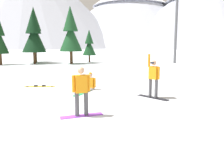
{
  "coord_description": "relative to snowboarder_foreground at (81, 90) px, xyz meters",
  "views": [
    {
      "loc": [
        2.93,
        -7.0,
        2.44
      ],
      "look_at": [
        1.84,
        3.19,
        1.0
      ],
      "focal_mm": 33.32,
      "sensor_mm": 36.0,
      "label": 1
    }
  ],
  "objects": [
    {
      "name": "snowboarder_foreground",
      "position": [
        0.0,
        0.0,
        0.0
      ],
      "size": [
        1.46,
        0.89,
        1.73
      ],
      "color": "#993FD8",
      "rests_on": "ground_plane"
    },
    {
      "name": "pine_tree_young",
      "position": [
        -12.48,
        22.04,
        3.36
      ],
      "size": [
        2.94,
        2.94,
        7.85
      ],
      "color": "#472D19",
      "rests_on": "ground_plane"
    },
    {
      "name": "ground_plane",
      "position": [
        -1.15,
        0.19,
        -0.92
      ],
      "size": [
        800.0,
        800.0,
        0.0
      ],
      "primitive_type": "plane",
      "color": "silver"
    },
    {
      "name": "peak_north_spur",
      "position": [
        69.43,
        196.91,
        35.45
      ],
      "size": [
        179.1,
        179.1,
        69.59
      ],
      "color": "#9EA3B2",
      "rests_on": "ground_plane"
    },
    {
      "name": "pine_tree_twin",
      "position": [
        -11.38,
        19.55,
        2.89
      ],
      "size": [
        3.03,
        3.03,
        6.98
      ],
      "color": "#472D19",
      "rests_on": "ground_plane"
    },
    {
      "name": "pine_tree_short",
      "position": [
        -4.69,
        22.84,
        1.64
      ],
      "size": [
        1.94,
        1.94,
        4.68
      ],
      "color": "#472D19",
      "rests_on": "ground_plane"
    },
    {
      "name": "pine_tree_tall",
      "position": [
        -6.55,
        20.13,
        3.19
      ],
      "size": [
        2.98,
        2.98,
        7.53
      ],
      "color": "#472D19",
      "rests_on": "ground_plane"
    },
    {
      "name": "ski_lift_tower",
      "position": [
        7.31,
        22.44,
        5.32
      ],
      "size": [
        2.95,
        0.36,
        11.16
      ],
      "color": "#595B60",
      "rests_on": "ground_plane"
    },
    {
      "name": "loose_snowboard_far_spare",
      "position": [
        -3.78,
        4.79,
        -0.89
      ],
      "size": [
        1.82,
        0.59,
        0.09
      ],
      "color": "yellow",
      "rests_on": "ground_plane"
    },
    {
      "name": "peak_west_ridge",
      "position": [
        -3.33,
        226.8,
        36.65
      ],
      "size": [
        181.38,
        181.38,
        71.89
      ],
      "color": "#B2B7C6",
      "rests_on": "ground_plane"
    },
    {
      "name": "snowboarder_midground",
      "position": [
        2.69,
        2.83,
        0.05
      ],
      "size": [
        1.43,
        1.17,
        2.04
      ],
      "color": "black",
      "rests_on": "ground_plane"
    },
    {
      "name": "snowboarder_background",
      "position": [
        -0.64,
        4.12,
        -0.57
      ],
      "size": [
        0.88,
        1.85,
        0.98
      ],
      "color": "#B7B7BC",
      "rests_on": "ground_plane"
    }
  ]
}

